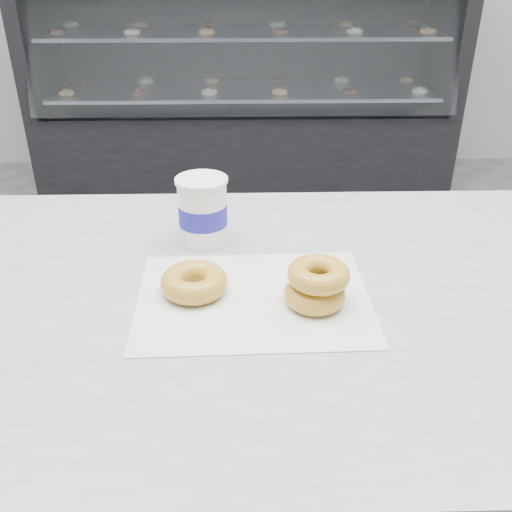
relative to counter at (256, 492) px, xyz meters
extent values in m
plane|color=gray|center=(0.00, 0.60, -0.45)|extent=(5.00, 5.00, 0.00)
cube|color=#333335|center=(0.00, 0.00, -0.02)|extent=(3.00, 0.70, 0.86)
cube|color=silver|center=(0.00, 0.00, 0.43)|extent=(3.06, 0.76, 0.04)
cube|color=black|center=(0.00, 2.70, -0.20)|extent=(2.40, 0.70, 0.50)
cube|color=black|center=(0.00, 3.02, 0.42)|extent=(2.40, 0.06, 0.75)
cube|color=black|center=(-1.16, 2.70, 0.42)|extent=(0.08, 0.70, 0.75)
cube|color=black|center=(1.16, 2.70, 0.42)|extent=(0.08, 0.70, 0.75)
cube|color=white|center=(0.00, 2.39, 0.42)|extent=(2.28, 0.16, 0.70)
cube|color=silver|center=(0.00, 2.70, 0.13)|extent=(2.20, 0.55, 0.02)
cube|color=silver|center=(0.00, 2.70, 0.45)|extent=(2.20, 0.55, 0.02)
cube|color=silver|center=(0.00, -0.02, 0.45)|extent=(0.35, 0.27, 0.00)
torus|color=gold|center=(-0.09, 0.00, 0.47)|extent=(0.11, 0.11, 0.03)
torus|color=gold|center=(0.08, -0.04, 0.47)|extent=(0.09, 0.09, 0.03)
torus|color=gold|center=(0.09, -0.03, 0.50)|extent=(0.13, 0.13, 0.03)
cylinder|color=white|center=(-0.09, 0.16, 0.51)|extent=(0.09, 0.09, 0.12)
cylinder|color=white|center=(-0.09, 0.16, 0.56)|extent=(0.09, 0.09, 0.01)
cylinder|color=#1E1B99|center=(-0.09, 0.16, 0.50)|extent=(0.10, 0.10, 0.04)
camera|label=1|loc=(-0.02, -0.72, 0.91)|focal=40.00mm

